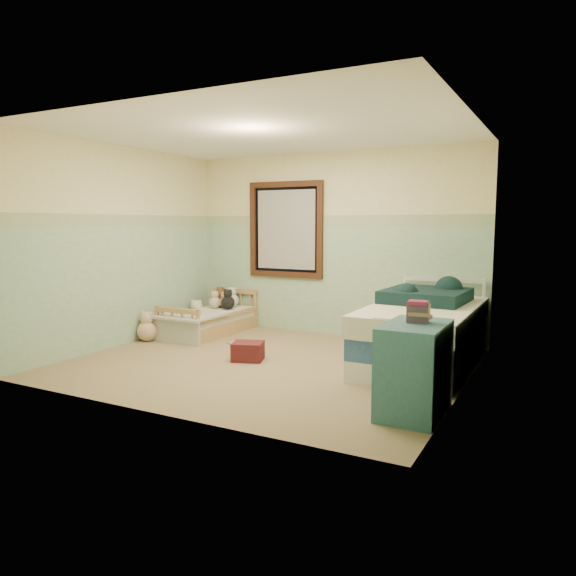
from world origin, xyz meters
The scene contains 30 objects.
floor centered at (0.00, 0.00, -0.01)m, with size 4.20×3.60×0.02m, color #937C52.
ceiling centered at (0.00, 0.00, 2.51)m, with size 4.20×3.60×0.02m, color white.
wall_back centered at (0.00, 1.80, 1.25)m, with size 4.20×0.04×2.50m, color beige.
wall_front centered at (0.00, -1.80, 1.25)m, with size 4.20×0.04×2.50m, color beige.
wall_left centered at (-2.10, 0.00, 1.25)m, with size 0.04×3.60×2.50m, color beige.
wall_right centered at (2.10, 0.00, 1.25)m, with size 0.04×3.60×2.50m, color beige.
wainscot_mint centered at (0.00, 1.79, 0.75)m, with size 4.20×0.01×1.50m, color #80B382.
border_strip centered at (0.00, 1.79, 1.57)m, with size 4.20×0.01×0.15m, color #587C5D.
window_frame centered at (-0.70, 1.76, 1.45)m, with size 1.16×0.06×1.36m, color black.
window_blinds centered at (-0.70, 1.77, 1.45)m, with size 0.92×0.01×1.12m, color beige.
toddler_bed_frame centered at (-1.54, 1.05, 0.09)m, with size 0.73×1.45×0.19m, color #966334.
toddler_mattress centered at (-1.54, 1.05, 0.25)m, with size 0.66×1.39×0.12m, color white.
patchwork_quilt centered at (-1.54, 0.60, 0.32)m, with size 0.79×0.73×0.03m, color #7594CB.
plush_bed_brown centered at (-1.69, 1.55, 0.41)m, with size 0.20×0.20×0.20m, color brown.
plush_bed_white centered at (-1.49, 1.55, 0.41)m, with size 0.20×0.20×0.20m, color silver.
plush_bed_tan centered at (-1.64, 1.33, 0.39)m, with size 0.17×0.17×0.17m, color beige.
plush_bed_dark centered at (-1.41, 1.33, 0.41)m, with size 0.20×0.20×0.20m, color black.
plush_floor_cream centered at (-1.93, 1.27, 0.14)m, with size 0.28×0.28×0.28m, color #F0E5C2.
plush_floor_tan centered at (-1.95, 0.24, 0.13)m, with size 0.27×0.27×0.27m, color beige.
twin_bed_frame centered at (1.55, 0.71, 0.11)m, with size 1.02×2.03×0.22m, color silver.
twin_boxspring centered at (1.55, 0.71, 0.33)m, with size 1.02×2.03×0.22m, color navy.
twin_mattress centered at (1.55, 0.71, 0.55)m, with size 1.06×2.07×0.22m, color white.
teal_blanket centered at (1.50, 1.01, 0.73)m, with size 0.86×0.91×0.14m, color black.
dresser centered at (1.86, -0.82, 0.37)m, with size 0.47×0.74×0.74m, color #316377.
book_stack centered at (1.86, -0.76, 0.83)m, with size 0.17×0.13×0.17m, color brown.
red_pillow centered at (-0.25, 0.01, 0.10)m, with size 0.33×0.29×0.21m, color maroon.
floor_book centered at (-0.80, 0.62, 0.01)m, with size 0.23×0.18×0.02m, color #F4BF49.
extra_plush_0 centered at (-1.62, 1.47, 0.39)m, with size 0.17×0.17×0.17m, color brown.
extra_plush_1 centered at (-1.41, 1.35, 0.40)m, with size 0.19×0.19×0.19m, color #F0E5C2.
extra_plush_2 centered at (-1.54, 1.44, 0.39)m, with size 0.16×0.16×0.16m, color beige.
Camera 1 is at (2.93, -5.04, 1.54)m, focal length 33.60 mm.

